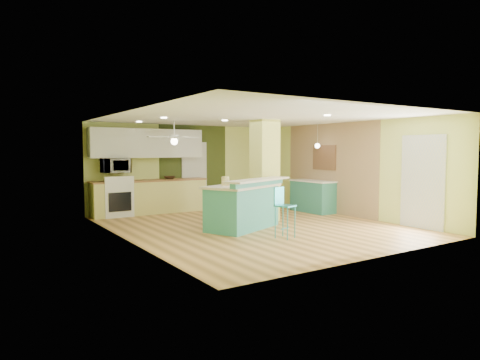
% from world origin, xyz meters
% --- Properties ---
extents(floor, '(6.00, 7.00, 0.01)m').
position_xyz_m(floor, '(0.00, 0.00, -0.01)').
color(floor, olive).
rests_on(floor, ground).
extents(ceiling, '(6.00, 7.00, 0.01)m').
position_xyz_m(ceiling, '(0.00, 0.00, 2.50)').
color(ceiling, white).
rests_on(ceiling, wall_back).
extents(wall_back, '(6.00, 0.01, 2.50)m').
position_xyz_m(wall_back, '(0.00, 3.50, 1.25)').
color(wall_back, '#DBE97C').
rests_on(wall_back, floor).
extents(wall_front, '(6.00, 0.01, 2.50)m').
position_xyz_m(wall_front, '(0.00, -3.50, 1.25)').
color(wall_front, '#DBE97C').
rests_on(wall_front, floor).
extents(wall_left, '(0.01, 7.00, 2.50)m').
position_xyz_m(wall_left, '(-3.00, 0.00, 1.25)').
color(wall_left, '#DBE97C').
rests_on(wall_left, floor).
extents(wall_right, '(0.01, 7.00, 2.50)m').
position_xyz_m(wall_right, '(3.00, 0.00, 1.25)').
color(wall_right, '#DBE97C').
rests_on(wall_right, floor).
extents(wood_panel, '(0.02, 3.40, 2.50)m').
position_xyz_m(wood_panel, '(2.99, 0.60, 1.25)').
color(wood_panel, '#8F6E52').
rests_on(wood_panel, floor).
extents(olive_accent, '(2.20, 0.02, 2.50)m').
position_xyz_m(olive_accent, '(0.20, 3.49, 1.25)').
color(olive_accent, '#39451B').
rests_on(olive_accent, floor).
extents(interior_door, '(0.82, 0.05, 2.00)m').
position_xyz_m(interior_door, '(0.20, 3.46, 1.00)').
color(interior_door, silver).
rests_on(interior_door, floor).
extents(french_door, '(0.04, 1.08, 2.10)m').
position_xyz_m(french_door, '(2.97, -2.30, 1.05)').
color(french_door, silver).
rests_on(french_door, floor).
extents(column, '(0.55, 0.55, 2.50)m').
position_xyz_m(column, '(0.65, 0.50, 1.25)').
color(column, '#CCCF60').
rests_on(column, floor).
extents(kitchen_run, '(3.25, 0.63, 0.94)m').
position_xyz_m(kitchen_run, '(-1.30, 3.20, 0.47)').
color(kitchen_run, '#E4DD77').
rests_on(kitchen_run, floor).
extents(stove, '(0.76, 0.66, 1.08)m').
position_xyz_m(stove, '(-2.25, 3.19, 0.46)').
color(stove, white).
rests_on(stove, floor).
extents(upper_cabinets, '(3.20, 0.34, 0.80)m').
position_xyz_m(upper_cabinets, '(-1.30, 3.32, 1.95)').
color(upper_cabinets, silver).
rests_on(upper_cabinets, wall_back).
extents(microwave, '(0.70, 0.48, 0.39)m').
position_xyz_m(microwave, '(-2.25, 3.20, 1.35)').
color(microwave, white).
rests_on(microwave, wall_back).
extents(ceiling_fan, '(1.41, 1.41, 0.61)m').
position_xyz_m(ceiling_fan, '(-1.10, 2.00, 2.08)').
color(ceiling_fan, white).
rests_on(ceiling_fan, ceiling).
extents(pendant_lamp, '(0.14, 0.14, 0.69)m').
position_xyz_m(pendant_lamp, '(2.65, 0.75, 1.88)').
color(pendant_lamp, silver).
rests_on(pendant_lamp, ceiling).
extents(wall_decor, '(0.03, 0.90, 0.70)m').
position_xyz_m(wall_decor, '(2.96, 0.80, 1.55)').
color(wall_decor, brown).
rests_on(wall_decor, wood_panel).
extents(peninsula, '(2.28, 1.83, 1.13)m').
position_xyz_m(peninsula, '(-0.41, -0.13, 0.52)').
color(peninsula, teal).
rests_on(peninsula, floor).
extents(bar_stool, '(0.43, 0.43, 1.02)m').
position_xyz_m(bar_stool, '(-0.29, -1.39, 0.68)').
color(bar_stool, teal).
rests_on(bar_stool, floor).
extents(side_counter, '(0.59, 1.40, 0.90)m').
position_xyz_m(side_counter, '(2.70, 0.97, 0.45)').
color(side_counter, teal).
rests_on(side_counter, floor).
extents(fruit_bowl, '(0.43, 0.43, 0.08)m').
position_xyz_m(fruit_bowl, '(-0.73, 3.16, 0.98)').
color(fruit_bowl, '#321F14').
rests_on(fruit_bowl, kitchen_run).
extents(canister, '(0.17, 0.17, 0.19)m').
position_xyz_m(canister, '(-0.81, -0.03, 1.08)').
color(canister, gold).
rests_on(canister, peninsula).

